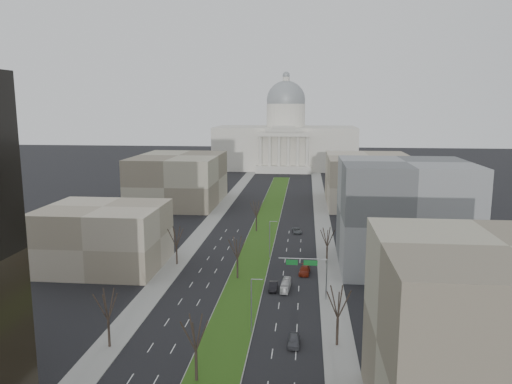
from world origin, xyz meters
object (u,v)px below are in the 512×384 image
Objects in this scene: car_grey_near at (294,340)px; box_van at (286,285)px; car_grey_far at (297,231)px; car_black at (273,286)px; car_red at (305,270)px.

box_van reaches higher than car_grey_near.
car_grey_near is at bearing -97.97° from car_grey_far.
car_black is 12.01m from car_red.
box_van reaches higher than car_red.
box_van is at bearing 97.12° from car_grey_near.
car_black is 2.48m from box_van.
car_grey_near reaches higher than car_grey_far.
box_van is (-1.30, -45.19, 0.24)m from car_grey_far.
box_van is at bearing -100.40° from car_grey_far.
box_van reaches higher than car_grey_far.
car_grey_far is at bearing 92.39° from car_grey_near.
car_grey_near is 0.93× the size of car_grey_far.
car_black is 0.71× the size of box_van.
car_red is at bearing 89.07° from car_grey_near.
car_grey_near is 0.83× the size of car_red.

